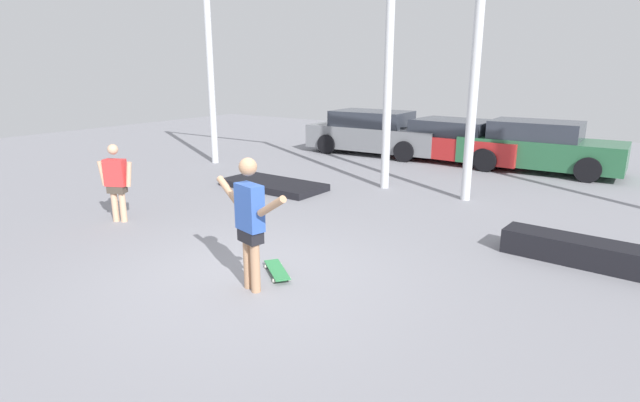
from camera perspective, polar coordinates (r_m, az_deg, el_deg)
name	(u,v)px	position (r m, az deg, el deg)	size (l,w,h in m)	color
ground_plane	(251,279)	(6.99, -7.89, -8.80)	(36.00, 36.00, 0.00)	gray
skateboarder	(250,218)	(6.33, -8.02, -1.92)	(1.45, 0.47, 1.74)	tan
skateboard	(277,270)	(7.07, -4.94, -7.87)	(0.74, 0.64, 0.08)	#338C4C
grind_box	(592,254)	(8.31, 28.65, -5.29)	(2.48, 0.55, 0.37)	black
manual_pad	(273,185)	(12.04, -5.37, 1.86)	(2.53, 1.18, 0.16)	black
canopy_support_left	(288,24)	(13.41, -3.71, 19.51)	(5.97, 0.20, 6.33)	silver
parked_car_grey	(375,133)	(16.85, 6.30, 7.71)	(4.55, 2.06, 1.42)	slate
parked_car_red	(456,141)	(15.88, 15.32, 6.59)	(4.22, 2.26, 1.28)	red
parked_car_green	(539,147)	(15.15, 23.74, 5.66)	(4.23, 1.89, 1.39)	#28603D
bystander	(116,180)	(9.94, -22.27, 2.22)	(0.66, 0.37, 1.47)	#DBAD89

